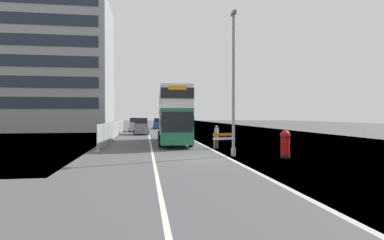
{
  "coord_description": "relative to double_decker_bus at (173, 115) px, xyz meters",
  "views": [
    {
      "loc": [
        -3.05,
        -18.73,
        2.58
      ],
      "look_at": [
        0.73,
        6.7,
        2.2
      ],
      "focal_mm": 29.62,
      "sensor_mm": 36.0,
      "label": 1
    }
  ],
  "objects": [
    {
      "name": "ground",
      "position": [
        1.01,
        -10.2,
        -2.69
      ],
      "size": [
        140.0,
        280.0,
        0.1
      ],
      "color": "#4C4C4F"
    },
    {
      "name": "double_decker_bus",
      "position": [
        0.0,
        0.0,
        0.0
      ],
      "size": [
        3.04,
        11.61,
        4.97
      ],
      "color": "#1E6B47",
      "rests_on": "ground"
    },
    {
      "name": "lamppost_foreground",
      "position": [
        2.94,
        -9.75,
        1.67
      ],
      "size": [
        0.29,
        0.7,
        9.1
      ],
      "color": "gray",
      "rests_on": "ground"
    },
    {
      "name": "red_pillar_postbox",
      "position": [
        5.81,
        -11.02,
        -1.72
      ],
      "size": [
        0.62,
        0.62,
        1.69
      ],
      "color": "black",
      "rests_on": "ground"
    },
    {
      "name": "roadworks_barrier",
      "position": [
        3.53,
        -5.09,
        -1.87
      ],
      "size": [
        1.89,
        0.8,
        1.19
      ],
      "color": "orange",
      "rests_on": "ground"
    },
    {
      "name": "construction_site_fence",
      "position": [
        -5.91,
        7.35,
        -1.7
      ],
      "size": [
        0.44,
        27.4,
        1.97
      ],
      "color": "#A8AAAD",
      "rests_on": "ground"
    },
    {
      "name": "car_oncoming_near",
      "position": [
        -3.08,
        14.17,
        -1.59
      ],
      "size": [
        1.98,
        4.48,
        2.23
      ],
      "color": "slate",
      "rests_on": "ground"
    },
    {
      "name": "car_receding_mid",
      "position": [
        -4.08,
        22.25,
        -1.61
      ],
      "size": [
        2.0,
        4.12,
        2.2
      ],
      "color": "gray",
      "rests_on": "ground"
    },
    {
      "name": "car_receding_far",
      "position": [
        -0.03,
        31.37,
        -1.67
      ],
      "size": [
        2.04,
        3.9,
        2.04
      ],
      "color": "navy",
      "rests_on": "ground"
    },
    {
      "name": "bare_tree_far_verge_near",
      "position": [
        -13.75,
        25.55,
        -0.25
      ],
      "size": [
        3.42,
        2.68,
        4.68
      ],
      "color": "#4C3D2D",
      "rests_on": "ground"
    },
    {
      "name": "bare_tree_far_verge_mid",
      "position": [
        -12.18,
        23.59,
        -0.25
      ],
      "size": [
        3.02,
        3.03,
        4.37
      ],
      "color": "#4C3D2D",
      "rests_on": "ground"
    },
    {
      "name": "pedestrian_at_kerb",
      "position": [
        2.96,
        -4.88,
        -1.74
      ],
      "size": [
        0.34,
        0.34,
        1.8
      ],
      "color": "#2D3342",
      "rests_on": "ground"
    },
    {
      "name": "backdrop_office_block",
      "position": [
        -23.52,
        26.56,
        8.0
      ],
      "size": [
        30.07,
        13.9,
        21.27
      ],
      "color": "#9EA0A3",
      "rests_on": "ground"
    }
  ]
}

